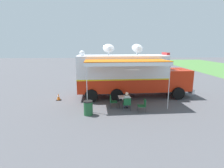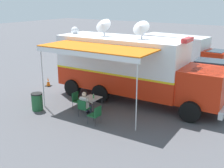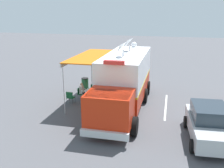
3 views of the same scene
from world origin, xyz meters
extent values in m
plane|color=#515156|center=(0.00, 0.00, 0.00)|extent=(100.00, 100.00, 0.00)
cube|color=silver|center=(-2.71, -0.22, 0.00)|extent=(0.31, 4.80, 0.01)
cube|color=red|center=(0.00, 0.00, 1.15)|extent=(2.79, 7.29, 1.10)
cube|color=white|center=(0.00, 0.00, 2.55)|extent=(2.79, 7.29, 1.70)
cube|color=yellow|center=(0.00, 0.00, 1.70)|extent=(2.81, 7.31, 0.10)
cube|color=red|center=(-0.19, 4.65, 1.45)|extent=(2.38, 2.19, 1.70)
cube|color=#28333D|center=(-0.19, 4.85, 1.95)|extent=(2.21, 1.55, 0.70)
cube|color=silver|center=(-0.23, 5.78, 0.55)|extent=(2.38, 0.29, 0.36)
cylinder|color=black|center=(-1.43, 4.40, 0.50)|extent=(0.34, 1.01, 1.00)
cylinder|color=black|center=(1.07, 4.50, 0.50)|extent=(0.34, 1.01, 1.00)
cylinder|color=black|center=(-1.23, -0.59, 0.50)|extent=(0.34, 1.01, 1.00)
cylinder|color=black|center=(1.27, -0.49, 0.50)|extent=(0.34, 1.01, 1.00)
cylinder|color=black|center=(-1.15, -2.57, 0.50)|extent=(0.34, 1.01, 1.00)
cylinder|color=black|center=(1.35, -2.47, 0.50)|extent=(0.34, 1.01, 1.00)
cube|color=white|center=(0.00, 0.00, 3.45)|extent=(2.79, 7.29, 0.10)
cube|color=red|center=(-0.15, 3.70, 3.62)|extent=(1.11, 0.32, 0.20)
cylinder|color=silver|center=(0.04, -1.08, 3.73)|extent=(0.10, 0.10, 0.45)
cone|color=silver|center=(0.19, -1.07, 4.13)|extent=(0.75, 0.93, 0.81)
cylinder|color=silver|center=(-0.05, 1.26, 3.73)|extent=(0.10, 0.10, 0.45)
cone|color=silver|center=(0.10, 1.26, 4.13)|extent=(0.75, 0.93, 0.81)
sphere|color=white|center=(0.13, -3.20, 3.68)|extent=(0.44, 0.44, 0.44)
cube|color=orange|center=(2.35, 0.09, 3.25)|extent=(2.43, 5.84, 0.06)
cube|color=white|center=(3.41, 0.14, 3.11)|extent=(0.31, 5.76, 0.24)
cylinder|color=silver|center=(3.24, 2.86, 1.63)|extent=(0.05, 0.05, 3.25)
cylinder|color=silver|center=(3.46, -2.59, 1.63)|extent=(0.05, 0.05, 3.25)
cube|color=silver|center=(2.57, -0.08, 0.71)|extent=(0.83, 0.83, 0.03)
cylinder|color=#333338|center=(2.18, 0.28, 0.35)|extent=(0.03, 0.03, 0.70)
cylinder|color=#333338|center=(2.92, 0.31, 0.35)|extent=(0.03, 0.03, 0.70)
cylinder|color=#333338|center=(2.21, -0.46, 0.35)|extent=(0.03, 0.03, 0.70)
cylinder|color=#333338|center=(2.95, -0.43, 0.35)|extent=(0.03, 0.03, 0.70)
cylinder|color=#3F9959|center=(2.58, 0.05, 0.83)|extent=(0.07, 0.07, 0.20)
cylinder|color=white|center=(2.58, 0.05, 0.94)|extent=(0.04, 0.04, 0.02)
cube|color=#19562D|center=(3.27, 0.02, 0.42)|extent=(0.50, 0.50, 0.04)
cube|color=#19562D|center=(3.49, 0.03, 0.65)|extent=(0.06, 0.48, 0.44)
cylinder|color=#333338|center=(3.06, -0.21, 0.21)|extent=(0.02, 0.02, 0.42)
cylinder|color=#333338|center=(3.04, 0.23, 0.21)|extent=(0.02, 0.02, 0.42)
cylinder|color=#333338|center=(3.50, -0.19, 0.21)|extent=(0.02, 0.02, 0.42)
cylinder|color=#333338|center=(3.48, 0.25, 0.21)|extent=(0.02, 0.02, 0.42)
cube|color=#19562D|center=(2.72, -0.83, 0.42)|extent=(0.50, 0.50, 0.04)
cube|color=#19562D|center=(2.73, -1.05, 0.65)|extent=(0.48, 0.06, 0.44)
cylinder|color=#333338|center=(2.49, -0.62, 0.21)|extent=(0.02, 0.02, 0.42)
cylinder|color=#333338|center=(2.93, -0.60, 0.21)|extent=(0.02, 0.02, 0.42)
cylinder|color=#333338|center=(2.51, -1.06, 0.21)|extent=(0.02, 0.02, 0.42)
cylinder|color=#333338|center=(2.95, -1.04, 0.21)|extent=(0.02, 0.02, 0.42)
cube|color=#19562D|center=(3.71, 0.94, 0.42)|extent=(0.48, 0.48, 0.04)
cube|color=#19562D|center=(3.71, 1.16, 0.65)|extent=(0.48, 0.04, 0.44)
cylinder|color=#333338|center=(3.93, 0.72, 0.21)|extent=(0.02, 0.02, 0.42)
cylinder|color=#333338|center=(3.49, 0.72, 0.21)|extent=(0.02, 0.02, 0.42)
cylinder|color=#333338|center=(3.93, 1.16, 0.21)|extent=(0.02, 0.02, 0.42)
cylinder|color=#333338|center=(3.49, 1.16, 0.21)|extent=(0.02, 0.02, 0.42)
cube|color=silver|center=(3.27, 0.02, 0.72)|extent=(0.25, 0.37, 0.56)
sphere|color=beige|center=(3.27, 0.02, 1.14)|extent=(0.22, 0.22, 0.22)
cylinder|color=silver|center=(3.16, -0.21, 0.76)|extent=(0.43, 0.11, 0.34)
cylinder|color=silver|center=(3.14, 0.25, 0.76)|extent=(0.43, 0.11, 0.34)
cylinder|color=#2D334C|center=(3.09, -0.08, 0.44)|extent=(0.38, 0.15, 0.13)
cylinder|color=#2D334C|center=(2.91, -0.09, 0.21)|extent=(0.11, 0.11, 0.42)
cube|color=black|center=(2.85, -0.09, 0.04)|extent=(0.24, 0.11, 0.07)
cylinder|color=#2D334C|center=(3.08, 0.12, 0.44)|extent=(0.38, 0.15, 0.13)
cylinder|color=#2D334C|center=(2.90, 0.11, 0.21)|extent=(0.11, 0.11, 0.42)
cube|color=black|center=(2.84, 0.11, 0.04)|extent=(0.24, 0.11, 0.07)
cylinder|color=#235B33|center=(4.02, -2.50, 0.42)|extent=(0.56, 0.56, 0.85)
cylinder|color=black|center=(4.02, -2.50, 0.88)|extent=(0.57, 0.57, 0.06)
cube|color=black|center=(0.78, -5.11, 0.01)|extent=(0.36, 0.36, 0.03)
cone|color=orange|center=(0.78, -5.11, 0.31)|extent=(0.26, 0.26, 0.55)
cylinder|color=white|center=(0.78, -5.11, 0.33)|extent=(0.17, 0.17, 0.06)
cube|color=white|center=(-8.43, -0.23, 1.60)|extent=(2.53, 5.36, 2.20)
cube|color=red|center=(-8.43, -0.23, 0.75)|extent=(2.55, 5.38, 0.50)
cube|color=red|center=(-8.14, 3.16, 1.12)|extent=(2.02, 1.75, 1.40)
cube|color=#28333D|center=(-8.13, 3.26, 1.57)|extent=(1.77, 1.24, 0.60)
cylinder|color=black|center=(-9.22, 2.85, 0.42)|extent=(0.33, 0.86, 0.84)
cylinder|color=black|center=(-7.13, 2.67, 0.42)|extent=(0.33, 0.86, 0.84)
cylinder|color=black|center=(-9.59, -1.56, 0.42)|extent=(0.33, 0.86, 0.84)
cylinder|color=black|center=(-7.50, -1.74, 0.42)|extent=(0.33, 0.86, 0.84)
cube|color=#B2B5BA|center=(-5.02, 3.93, 0.70)|extent=(2.22, 4.36, 0.76)
cube|color=#28333D|center=(-5.01, 3.78, 1.42)|extent=(1.81, 2.25, 0.68)
cylinder|color=black|center=(-6.05, 5.13, 0.32)|extent=(0.28, 0.66, 0.64)
cylinder|color=black|center=(-4.26, 5.32, 0.32)|extent=(0.28, 0.66, 0.64)
cylinder|color=black|center=(-5.78, 2.54, 0.32)|extent=(0.28, 0.66, 0.64)
cylinder|color=black|center=(-3.99, 2.73, 0.32)|extent=(0.28, 0.66, 0.64)
camera|label=1|loc=(14.78, -1.57, 4.28)|focal=28.87mm
camera|label=2|loc=(13.10, 8.28, 5.53)|focal=45.24mm
camera|label=3|loc=(-3.45, 15.92, 6.14)|focal=39.98mm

